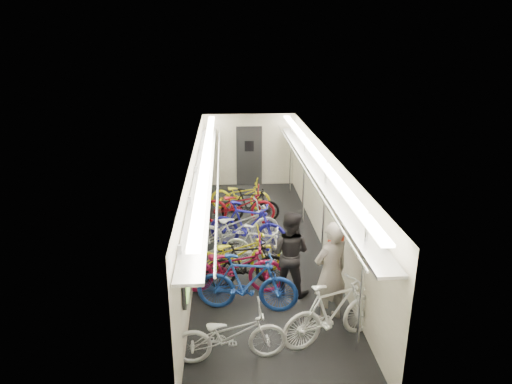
{
  "coord_description": "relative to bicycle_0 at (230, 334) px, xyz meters",
  "views": [
    {
      "loc": [
        -0.79,
        -9.78,
        4.81
      ],
      "look_at": [
        -0.06,
        0.83,
        1.15
      ],
      "focal_mm": 32.0,
      "sensor_mm": 36.0,
      "label": 1
    }
  ],
  "objects": [
    {
      "name": "train_car_shell",
      "position": [
        0.41,
        4.58,
        1.2
      ],
      "size": [
        10.0,
        10.0,
        10.0
      ],
      "color": "black",
      "rests_on": "ground"
    },
    {
      "name": "bicycle_0",
      "position": [
        0.0,
        0.0,
        0.0
      ],
      "size": [
        1.79,
        0.72,
        0.92
      ],
      "primitive_type": "imported",
      "rotation": [
        0.0,
        0.0,
        1.63
      ],
      "color": "silver",
      "rests_on": "ground"
    },
    {
      "name": "bicycle_1",
      "position": [
        0.33,
        1.35,
        0.1
      ],
      "size": [
        1.94,
        0.86,
        1.13
      ],
      "primitive_type": "imported",
      "rotation": [
        0.0,
        0.0,
        1.39
      ],
      "color": "navy",
      "rests_on": "ground"
    },
    {
      "name": "bicycle_2",
      "position": [
        0.05,
        2.0,
        0.09
      ],
      "size": [
        2.15,
        0.88,
        1.11
      ],
      "primitive_type": "imported",
      "rotation": [
        0.0,
        0.0,
        1.5
      ],
      "color": "maroon",
      "rests_on": "ground"
    },
    {
      "name": "bicycle_3",
      "position": [
        0.35,
        2.21,
        0.04
      ],
      "size": [
        1.7,
        0.64,
        1.0
      ],
      "primitive_type": "imported",
      "rotation": [
        0.0,
        0.0,
        1.68
      ],
      "color": "black",
      "rests_on": "ground"
    },
    {
      "name": "bicycle_4",
      "position": [
        0.14,
        2.58,
        0.06
      ],
      "size": [
        2.08,
        1.02,
        1.05
      ],
      "primitive_type": "imported",
      "rotation": [
        0.0,
        0.0,
        1.74
      ],
      "color": "gold",
      "rests_on": "ground"
    },
    {
      "name": "bicycle_5",
      "position": [
        0.68,
        2.96,
        0.02
      ],
      "size": [
        1.67,
        1.02,
        0.97
      ],
      "primitive_type": "imported",
      "rotation": [
        0.0,
        0.0,
        1.19
      ],
      "color": "silver",
      "rests_on": "ground"
    },
    {
      "name": "bicycle_6",
      "position": [
        0.21,
        3.88,
        0.1
      ],
      "size": [
        2.27,
        1.36,
        1.13
      ],
      "primitive_type": "imported",
      "rotation": [
        0.0,
        0.0,
        1.88
      ],
      "color": "#9FA0A3",
      "rests_on": "ground"
    },
    {
      "name": "bicycle_7",
      "position": [
        0.47,
        3.89,
        0.12
      ],
      "size": [
        2.0,
        1.3,
        1.17
      ],
      "primitive_type": "imported",
      "rotation": [
        0.0,
        0.0,
        1.15
      ],
      "color": "navy",
      "rests_on": "ground"
    },
    {
      "name": "bicycle_8",
      "position": [
        0.32,
        5.5,
        0.05
      ],
      "size": [
        2.0,
        0.88,
        1.02
      ],
      "primitive_type": "imported",
      "rotation": [
        0.0,
        0.0,
        1.47
      ],
      "color": "maroon",
      "rests_on": "ground"
    },
    {
      "name": "bicycle_9",
      "position": [
        0.62,
        5.56,
        0.02
      ],
      "size": [
        1.62,
        0.57,
        0.95
      ],
      "primitive_type": "imported",
      "rotation": [
        0.0,
        0.0,
        1.49
      ],
      "color": "black",
      "rests_on": "ground"
    },
    {
      "name": "bicycle_10",
      "position": [
        0.39,
        6.48,
        -0.0
      ],
      "size": [
        1.82,
        0.92,
        0.91
      ],
      "primitive_type": "imported",
      "rotation": [
        0.0,
        0.0,
        1.38
      ],
      "color": "yellow",
      "rests_on": "ground"
    },
    {
      "name": "bicycle_11",
      "position": [
        1.67,
        0.34,
        0.1
      ],
      "size": [
        1.92,
        1.13,
        1.12
      ],
      "primitive_type": "imported",
      "rotation": [
        0.0,
        0.0,
        1.92
      ],
      "color": "white",
      "rests_on": "ground"
    },
    {
      "name": "passenger_near",
      "position": [
        1.75,
        0.97,
        0.48
      ],
      "size": [
        0.81,
        0.69,
        1.87
      ],
      "primitive_type": "imported",
      "rotation": [
        0.0,
        0.0,
        3.57
      ],
      "color": "gray",
      "rests_on": "ground"
    },
    {
      "name": "passenger_mid",
      "position": [
        1.17,
        1.93,
        0.39
      ],
      "size": [
        1.02,
        0.93,
        1.69
      ],
      "primitive_type": "imported",
      "rotation": [
        0.0,
        0.0,
        2.69
      ],
      "color": "black",
      "rests_on": "ground"
    },
    {
      "name": "backpack",
      "position": [
        1.93,
        1.42,
        0.82
      ],
      "size": [
        0.26,
        0.14,
        0.38
      ],
      "primitive_type": "cube",
      "rotation": [
        0.0,
        0.0,
        0.01
      ],
      "color": "red",
      "rests_on": "passenger_near"
    }
  ]
}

